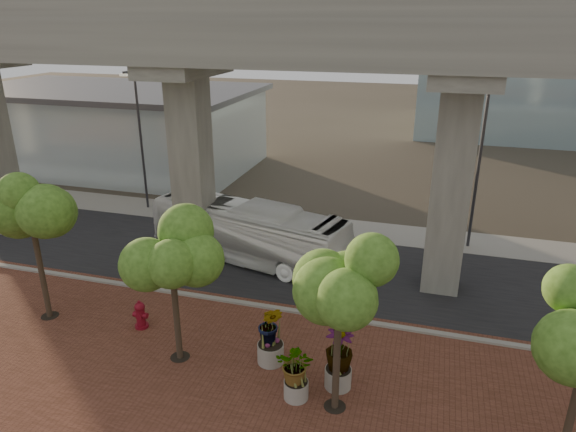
% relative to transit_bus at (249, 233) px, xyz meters
% --- Properties ---
extents(ground, '(160.00, 160.00, 0.00)m').
position_rel_transit_bus_xyz_m(ground, '(3.27, -2.24, -1.48)').
color(ground, '#3A342A').
rests_on(ground, ground).
extents(brick_plaza, '(70.00, 13.00, 0.06)m').
position_rel_transit_bus_xyz_m(brick_plaza, '(3.27, -10.24, -1.45)').
color(brick_plaza, brown).
rests_on(brick_plaza, ground).
extents(asphalt_road, '(90.00, 8.00, 0.04)m').
position_rel_transit_bus_xyz_m(asphalt_road, '(3.27, -0.24, -1.46)').
color(asphalt_road, black).
rests_on(asphalt_road, ground).
extents(curb_strip, '(70.00, 0.25, 0.16)m').
position_rel_transit_bus_xyz_m(curb_strip, '(3.27, -4.24, -1.40)').
color(curb_strip, gray).
rests_on(curb_strip, ground).
extents(far_sidewalk, '(90.00, 3.00, 0.06)m').
position_rel_transit_bus_xyz_m(far_sidewalk, '(3.27, 5.26, -1.45)').
color(far_sidewalk, gray).
rests_on(far_sidewalk, ground).
extents(transit_viaduct, '(72.00, 5.60, 12.40)m').
position_rel_transit_bus_xyz_m(transit_viaduct, '(3.27, -0.24, 5.81)').
color(transit_viaduct, gray).
rests_on(transit_viaduct, ground).
extents(station_pavilion, '(23.00, 13.00, 6.30)m').
position_rel_transit_bus_xyz_m(station_pavilion, '(-16.73, 13.76, 1.74)').
color(station_pavilion, silver).
rests_on(station_pavilion, ground).
extents(transit_bus, '(10.91, 5.09, 2.96)m').
position_rel_transit_bus_xyz_m(transit_bus, '(0.00, 0.00, 0.00)').
color(transit_bus, white).
rests_on(transit_bus, ground).
extents(fire_hydrant, '(0.58, 0.53, 1.17)m').
position_rel_transit_bus_xyz_m(fire_hydrant, '(-1.92, -7.00, -0.86)').
color(fire_hydrant, maroon).
rests_on(fire_hydrant, ground).
extents(planter_front, '(1.77, 1.77, 1.94)m').
position_rel_transit_bus_xyz_m(planter_front, '(5.00, -9.16, -0.24)').
color(planter_front, gray).
rests_on(planter_front, ground).
extents(planter_right, '(2.16, 2.16, 2.31)m').
position_rel_transit_bus_xyz_m(planter_right, '(6.18, -8.25, -0.02)').
color(planter_right, '#ABA89B').
rests_on(planter_right, ground).
extents(planter_left, '(2.09, 2.09, 2.29)m').
position_rel_transit_bus_xyz_m(planter_left, '(3.65, -7.64, -0.03)').
color(planter_left, '#9E9A8F').
rests_on(planter_left, ground).
extents(street_tree_far_west, '(3.48, 3.48, 6.19)m').
position_rel_transit_bus_xyz_m(street_tree_far_west, '(-5.96, -7.35, 3.16)').
color(street_tree_far_west, '#443326').
rests_on(street_tree_far_west, ground).
extents(street_tree_near_west, '(3.00, 3.00, 5.43)m').
position_rel_transit_bus_xyz_m(street_tree_near_west, '(0.44, -8.31, 2.62)').
color(street_tree_near_west, '#443326').
rests_on(street_tree_near_west, ground).
extents(street_tree_near_east, '(3.47, 3.47, 6.07)m').
position_rel_transit_bus_xyz_m(street_tree_near_east, '(6.28, -9.22, 3.05)').
color(street_tree_near_east, '#443326').
rests_on(street_tree_near_east, ground).
extents(streetlamp_west, '(0.42, 1.24, 8.57)m').
position_rel_transit_bus_xyz_m(streetlamp_west, '(-8.91, 5.14, 3.52)').
color(streetlamp_west, '#302F35').
rests_on(streetlamp_west, ground).
extents(streetlamp_east, '(0.45, 1.31, 9.06)m').
position_rel_transit_bus_xyz_m(streetlamp_east, '(10.68, 4.62, 3.81)').
color(streetlamp_east, '#323238').
rests_on(streetlamp_east, ground).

